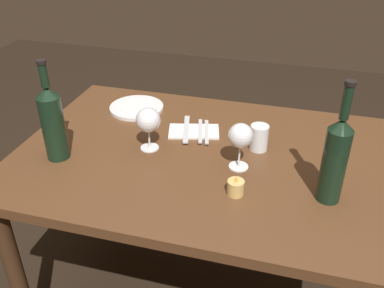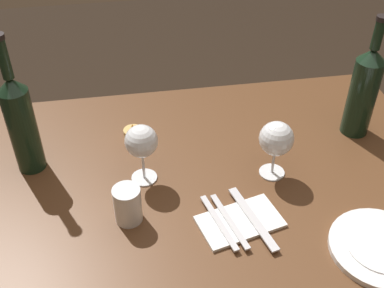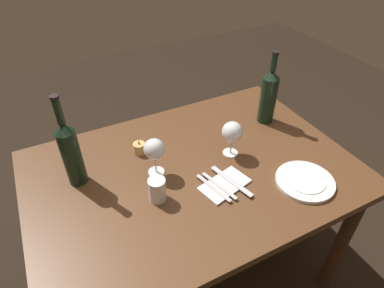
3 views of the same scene
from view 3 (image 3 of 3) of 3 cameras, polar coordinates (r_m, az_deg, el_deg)
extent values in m
plane|color=black|center=(1.92, 0.10, -20.76)|extent=(6.00, 6.00, 0.00)
cube|color=#56351E|center=(1.35, 0.13, -4.92)|extent=(1.30, 0.90, 0.04)
cylinder|color=#412816|center=(1.73, 24.57, -15.18)|extent=(0.06, 0.06, 0.70)
cylinder|color=#412816|center=(1.81, -22.79, -11.41)|extent=(0.06, 0.06, 0.70)
cylinder|color=#412816|center=(2.07, 9.66, -0.80)|extent=(0.06, 0.06, 0.70)
cylinder|color=white|center=(1.33, -6.22, -4.84)|extent=(0.07, 0.07, 0.00)
cylinder|color=white|center=(1.30, -6.36, -3.42)|extent=(0.01, 0.01, 0.08)
sphere|color=white|center=(1.25, -6.60, -0.85)|extent=(0.08, 0.08, 0.08)
cylinder|color=#42070F|center=(1.25, -6.58, -1.01)|extent=(0.06, 0.06, 0.02)
cylinder|color=white|center=(1.42, 6.67, -1.53)|extent=(0.07, 0.07, 0.00)
cylinder|color=white|center=(1.39, 6.79, -0.29)|extent=(0.01, 0.01, 0.07)
sphere|color=white|center=(1.35, 7.02, 2.12)|extent=(0.09, 0.09, 0.09)
cylinder|color=#42070F|center=(1.35, 7.01, 2.02)|extent=(0.07, 0.07, 0.02)
cylinder|color=black|center=(1.29, -20.10, -2.24)|extent=(0.07, 0.07, 0.23)
cone|color=black|center=(1.21, -21.47, 2.61)|extent=(0.07, 0.07, 0.03)
cylinder|color=black|center=(1.17, -22.22, 5.22)|extent=(0.03, 0.03, 0.10)
cylinder|color=black|center=(1.15, -22.87, 7.50)|extent=(0.03, 0.03, 0.01)
cylinder|color=black|center=(1.59, 13.05, 7.47)|extent=(0.08, 0.08, 0.23)
cone|color=black|center=(1.53, 13.76, 11.67)|extent=(0.08, 0.08, 0.04)
cylinder|color=black|center=(1.50, 14.08, 13.57)|extent=(0.03, 0.03, 0.08)
cylinder|color=black|center=(1.49, 14.35, 15.11)|extent=(0.03, 0.03, 0.01)
cylinder|color=white|center=(1.20, -6.06, -7.90)|extent=(0.06, 0.06, 0.09)
cylinder|color=silver|center=(1.21, -5.98, -8.71)|extent=(0.06, 0.06, 0.04)
cylinder|color=#DBB266|center=(1.42, -9.13, -0.71)|extent=(0.05, 0.05, 0.05)
cylinder|color=white|center=(1.42, -9.11, -0.90)|extent=(0.04, 0.04, 0.03)
cone|color=#F99E2D|center=(1.39, -9.27, 0.37)|extent=(0.01, 0.01, 0.02)
cylinder|color=white|center=(1.35, 19.04, -6.14)|extent=(0.23, 0.23, 0.01)
cylinder|color=white|center=(1.34, 19.12, -5.88)|extent=(0.15, 0.15, 0.00)
cube|color=white|center=(1.27, 5.69, -7.06)|extent=(0.21, 0.15, 0.01)
cube|color=silver|center=(1.26, 4.73, -7.23)|extent=(0.06, 0.18, 0.00)
cube|color=silver|center=(1.25, 3.74, -7.62)|extent=(0.06, 0.18, 0.00)
cube|color=silver|center=(1.28, 6.86, -6.40)|extent=(0.07, 0.21, 0.00)
camera|label=1|loc=(2.11, -27.64, 32.26)|focal=39.93mm
camera|label=2|loc=(0.29, 62.41, 6.39)|focal=45.54mm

